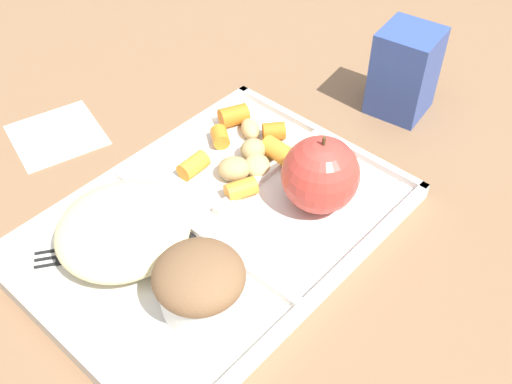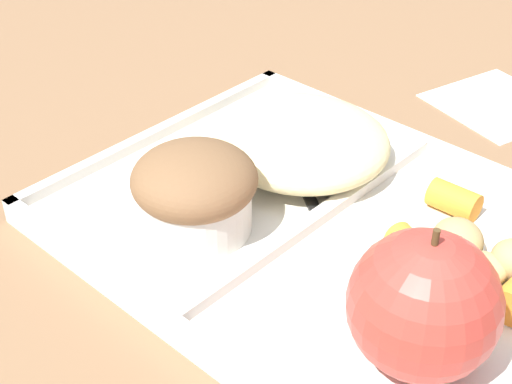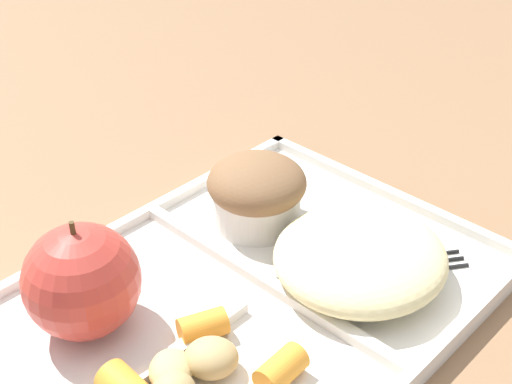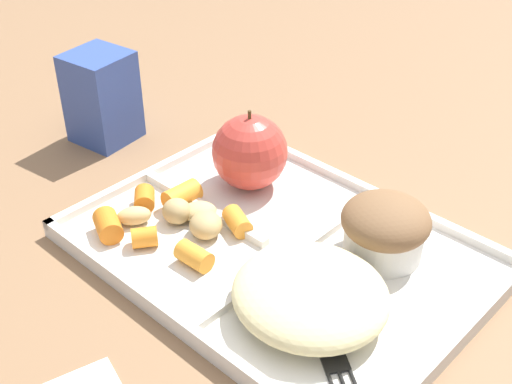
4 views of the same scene
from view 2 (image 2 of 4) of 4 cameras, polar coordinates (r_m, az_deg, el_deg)
name	(u,v)px [view 2 (image 2 of 4)]	position (r m, az deg, el deg)	size (l,w,h in m)	color
ground	(342,248)	(0.50, 6.54, -4.25)	(6.00, 6.00, 0.00)	#846042
lunch_tray	(343,241)	(0.49, 6.66, -3.73)	(0.37, 0.27, 0.02)	silver
green_apple	(424,305)	(0.39, 12.67, -8.41)	(0.08, 0.08, 0.09)	#C63D33
bran_muffin	(195,191)	(0.48, -4.68, 0.11)	(0.08, 0.08, 0.06)	silver
carrot_slice_diagonal	(454,200)	(0.52, 14.86, -0.58)	(0.02, 0.02, 0.03)	orange
carrot_slice_small	(411,249)	(0.47, 11.77, -4.31)	(0.02, 0.02, 0.03)	orange
potato_chunk_corner	(480,269)	(0.47, 16.69, -5.66)	(0.03, 0.03, 0.02)	tan
potato_chunk_golden	(458,239)	(0.48, 15.12, -3.50)	(0.04, 0.03, 0.02)	tan
egg_noodle_pile	(301,141)	(0.55, 3.43, 3.94)	(0.13, 0.13, 0.04)	beige
meatball_back	(290,148)	(0.55, 2.62, 3.35)	(0.03, 0.03, 0.03)	#755B4C
meatball_front	(303,147)	(0.55, 3.63, 3.47)	(0.04, 0.04, 0.04)	brown
plastic_fork	(287,148)	(0.58, 2.35, 3.36)	(0.14, 0.10, 0.00)	black
paper_napkin	(498,104)	(0.69, 17.99, 6.41)	(0.10, 0.10, 0.00)	white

